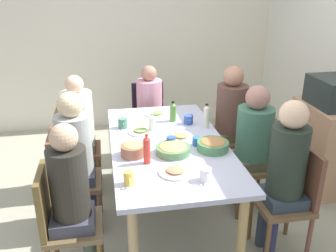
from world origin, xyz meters
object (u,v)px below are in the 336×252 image
chair_1 (68,176)px  chair_6 (260,159)px  side_cabinet (323,147)px  person_2 (72,193)px  bottle_0 (147,150)px  cup_3 (171,142)px  plate_3 (141,131)px  dining_table (168,150)px  person_0 (285,168)px  chair_5 (149,116)px  cup_1 (129,178)px  bottle_2 (152,123)px  bowl_0 (213,145)px  person_3 (79,124)px  person_4 (230,113)px  chair_3 (72,145)px  cup_2 (189,120)px  bottle_3 (206,117)px  person_5 (150,104)px  person_1 (76,150)px  chair_4 (237,133)px  bowl_1 (173,149)px  microwave (333,92)px  chair_0 (292,195)px  cup_0 (205,174)px  plate_0 (175,171)px  cup_5 (197,141)px  chair_2 (61,220)px  plate_1 (156,114)px  person_6 (253,137)px  cup_4 (123,123)px  bowl_2 (133,149)px  plate_2 (181,137)px  bottle_1 (173,112)px

chair_1 → chair_6: same height
side_cabinet → person_2: bearing=-70.5°
bottle_0 → side_cabinet: (-0.60, 1.90, -0.42)m
cup_3 → bottle_0: size_ratio=0.47×
plate_3 → chair_6: bearing=77.1°
person_2 → cup_3: 0.94m
dining_table → person_0: bearing=51.4°
chair_5 → cup_1: size_ratio=8.42×
person_0 → side_cabinet: size_ratio=1.43×
bottle_2 → plate_3: bearing=-87.5°
bowl_0 → chair_5: bearing=-167.6°
person_3 → person_4: bearing=90.0°
person_2 → chair_3: size_ratio=1.36×
cup_2 → bottle_3: bottle_3 is taller
person_5 → bottle_3: 1.06m
person_2 → person_3: 1.24m
bowl_0 → cup_2: (-0.60, -0.07, -0.00)m
person_1 → chair_4: 1.78m
bowl_1 → chair_4: bearing=134.3°
chair_4 → bottle_3: bearing=-51.3°
person_2 → microwave: size_ratio=2.56×
chair_0 → cup_0: size_ratio=7.56×
person_2 → person_3: person_2 is taller
plate_0 → cup_2: (-0.92, 0.31, 0.03)m
chair_0 → cup_5: chair_0 is taller
chair_2 → plate_1: bearing=146.1°
bottle_2 → chair_0: bearing=48.0°
chair_2 → chair_3: bearing=180.0°
person_0 → bottle_2: 1.24m
side_cabinet → plate_3: bearing=-89.9°
person_3 → person_5: (-0.60, 0.78, -0.04)m
plate_1 → person_6: bearing=49.5°
person_5 → chair_6: size_ratio=1.28×
person_6 → cup_4: size_ratio=10.00×
cup_2 → cup_4: cup_4 is taller
bowl_2 → cup_4: (-0.60, -0.04, -0.01)m
person_1 → cup_2: bearing=110.0°
cup_2 → cup_5: size_ratio=1.14×
chair_3 → person_5: bearing=124.6°
chair_2 → person_2: (0.00, 0.09, 0.21)m
cup_2 → bottle_2: 0.40m
cup_1 → cup_2: size_ratio=0.85×
chair_6 → plate_2: (-0.06, -0.74, 0.26)m
dining_table → bottle_1: size_ratio=9.21×
chair_5 → chair_4: bearing=51.5°
chair_1 → bowl_1: bearing=75.4°
chair_6 → cup_2: bearing=-122.5°
plate_2 → chair_4: bearing=127.2°
cup_0 → bowl_0: bearing=157.4°
chair_6 → bowl_0: 0.65m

